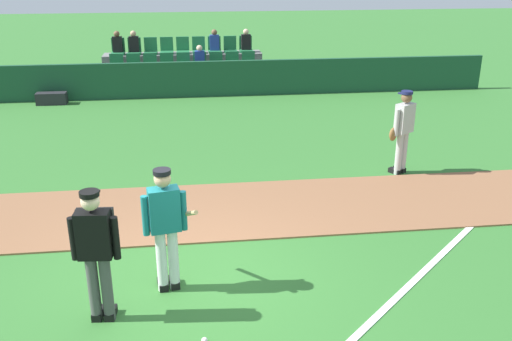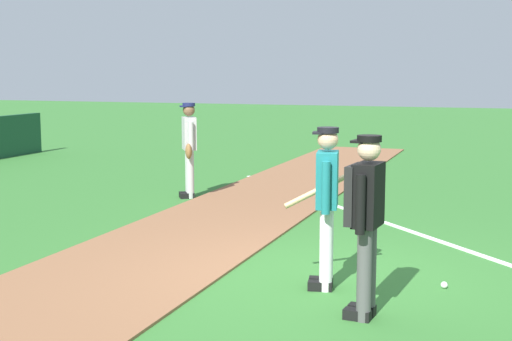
# 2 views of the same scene
# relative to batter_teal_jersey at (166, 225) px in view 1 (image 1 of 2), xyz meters

# --- Properties ---
(ground_plane) EXTENTS (80.00, 80.00, 0.00)m
(ground_plane) POSITION_rel_batter_teal_jersey_xyz_m (0.26, 0.11, -0.97)
(ground_plane) COLOR #33702D
(infield_dirt_path) EXTENTS (28.00, 2.40, 0.03)m
(infield_dirt_path) POSITION_rel_batter_teal_jersey_xyz_m (0.26, 2.42, -0.95)
(infield_dirt_path) COLOR brown
(infield_dirt_path) RESTS_ON ground
(foul_line_chalk) EXTENTS (8.85, 8.25, 0.01)m
(foul_line_chalk) POSITION_rel_batter_teal_jersey_xyz_m (3.26, -0.39, -0.96)
(foul_line_chalk) COLOR white
(foul_line_chalk) RESTS_ON ground
(dugout_fence) EXTENTS (20.00, 0.16, 1.13)m
(dugout_fence) POSITION_rel_batter_teal_jersey_xyz_m (0.26, 11.16, -0.40)
(dugout_fence) COLOR #19472D
(dugout_fence) RESTS_ON ground
(stadium_bleachers) EXTENTS (5.55, 2.10, 1.90)m
(stadium_bleachers) POSITION_rel_batter_teal_jersey_xyz_m (0.26, 12.62, -0.46)
(stadium_bleachers) COLOR slate
(stadium_bleachers) RESTS_ON ground
(batter_teal_jersey) EXTENTS (0.73, 0.73, 1.76)m
(batter_teal_jersey) POSITION_rel_batter_teal_jersey_xyz_m (0.00, 0.00, 0.00)
(batter_teal_jersey) COLOR white
(batter_teal_jersey) RESTS_ON ground
(umpire_home_plate) EXTENTS (0.59, 0.33, 1.76)m
(umpire_home_plate) POSITION_rel_batter_teal_jersey_xyz_m (-0.81, -0.58, 0.03)
(umpire_home_plate) COLOR #4C4C4C
(umpire_home_plate) RESTS_ON ground
(runner_grey_jersey) EXTENTS (0.63, 0.44, 1.76)m
(runner_grey_jersey) POSITION_rel_batter_teal_jersey_xyz_m (4.70, 3.79, -0.01)
(runner_grey_jersey) COLOR #B2B2B2
(runner_grey_jersey) RESTS_ON ground
(baseball) EXTENTS (0.07, 0.07, 0.07)m
(baseball) POSITION_rel_batter_teal_jersey_xyz_m (0.43, -1.22, -0.93)
(baseball) COLOR white
(baseball) RESTS_ON ground
(equipment_bag) EXTENTS (0.90, 0.36, 0.36)m
(equipment_bag) POSITION_rel_batter_teal_jersey_xyz_m (-3.79, 10.71, -0.79)
(equipment_bag) COLOR #232328
(equipment_bag) RESTS_ON ground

